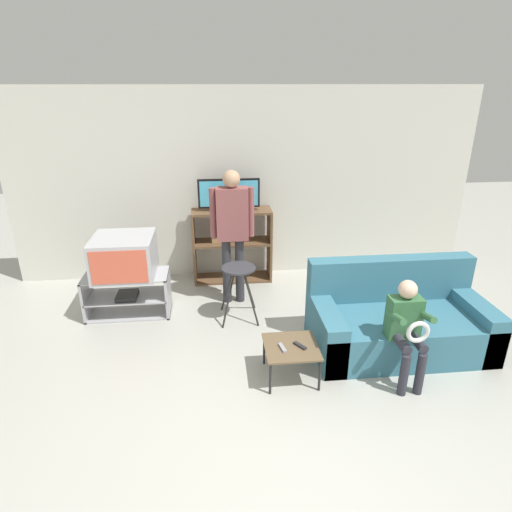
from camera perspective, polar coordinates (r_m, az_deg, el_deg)
The scene contains 13 objects.
ground_plane at distance 3.49m, azimuth 4.47°, elevation -26.60°, with size 18.00×18.00×0.00m, color #ADADA3.
wall_back at distance 6.00m, azimuth -1.28°, elevation 9.41°, with size 6.40×0.06×2.60m.
tv_stand at distance 5.39m, azimuth -16.70°, elevation -4.95°, with size 0.99×0.46×0.51m.
television_main at distance 5.20m, azimuth -17.16°, elevation -0.01°, with size 0.69×0.67×0.47m.
media_shelf at distance 5.96m, azimuth -3.21°, elevation 1.50°, with size 1.08×0.37×1.02m.
television_flat at distance 5.74m, azimuth -3.62°, elevation 8.04°, with size 0.82×0.20×0.43m.
folding_stool at distance 4.94m, azimuth -2.33°, elevation -2.67°, with size 0.44×0.45×0.66m.
snack_table at distance 4.10m, azimuth 4.70°, elevation -12.25°, with size 0.50×0.50×0.34m.
remote_control_black at distance 4.07m, azimuth 5.88°, elevation -11.80°, with size 0.04×0.14×0.02m, color #232328.
remote_control_white at distance 4.03m, azimuth 3.55°, elevation -12.11°, with size 0.04×0.14×0.02m, color gray.
couch at distance 4.78m, azimuth 18.31°, elevation -8.27°, with size 1.80×0.92×0.89m.
person_standing_adult at distance 5.17m, azimuth -3.18°, elevation 4.18°, with size 0.53×0.20×1.69m.
person_seated_child at distance 4.15m, azimuth 19.47°, elevation -8.66°, with size 0.33×0.43×0.99m.
Camera 1 is at (-0.48, -2.25, 2.62)m, focal length 30.00 mm.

